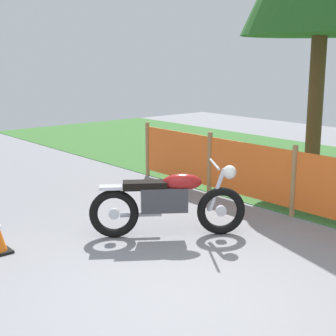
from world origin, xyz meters
The scene contains 2 objects.
ground centered at (0.00, 0.00, -0.01)m, with size 24.00×24.00×0.02m, color gray.
motorcycle_lead centered at (-1.40, 1.11, 0.46)m, with size 1.25×1.71×0.96m.
Camera 1 is at (3.30, -2.90, 2.26)m, focal length 53.58 mm.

